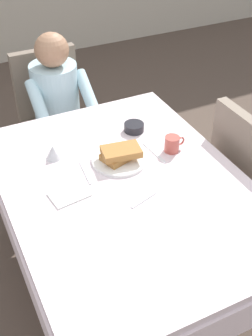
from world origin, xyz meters
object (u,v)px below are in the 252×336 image
at_px(dining_table_main, 126,198).
at_px(syrup_pitcher, 53,152).
at_px(knife_right_of_plate, 154,153).
at_px(chair_right_side, 250,174).
at_px(diner_person, 59,102).
at_px(chair_diner, 53,110).
at_px(breakfast_stack, 120,153).
at_px(bowl_butter, 134,127).
at_px(plate_breakfast, 119,159).
at_px(cup_coffee, 172,144).
at_px(spoon_near_edge, 144,200).
at_px(fork_left_of_plate, 86,173).

xyz_separation_m(dining_table_main, syrup_pitcher, (-0.24, 0.35, 0.13)).
bearing_deg(knife_right_of_plate, chair_right_side, -111.22).
bearing_deg(diner_person, knife_right_of_plate, 105.27).
xyz_separation_m(dining_table_main, chair_diner, (0.00, 1.17, -0.12)).
distance_m(breakfast_stack, bowl_butter, 0.30).
bearing_deg(syrup_pitcher, bowl_butter, 6.01).
bearing_deg(dining_table_main, plate_breakfast, 75.27).
distance_m(chair_right_side, knife_right_of_plate, 0.60).
bearing_deg(plate_breakfast, bowl_butter, 48.34).
bearing_deg(breakfast_stack, bowl_butter, 49.38).
relative_size(diner_person, bowl_butter, 10.18).
distance_m(chair_right_side, syrup_pitcher, 1.10).
bearing_deg(cup_coffee, spoon_near_edge, -138.40).
bearing_deg(bowl_butter, knife_right_of_plate, -90.33).
bearing_deg(chair_diner, breakfast_stack, 92.41).
xyz_separation_m(chair_right_side, cup_coffee, (-0.44, 0.14, 0.25)).
height_order(plate_breakfast, breakfast_stack, breakfast_stack).
bearing_deg(dining_table_main, syrup_pitcher, 124.98).
relative_size(chair_diner, plate_breakfast, 3.32).
bearing_deg(breakfast_stack, cup_coffee, -6.47).
bearing_deg(fork_left_of_plate, cup_coffee, -86.96).
relative_size(breakfast_stack, spoon_near_edge, 1.37).
bearing_deg(fork_left_of_plate, syrup_pitcher, 33.92).
relative_size(diner_person, fork_left_of_plate, 6.22).
distance_m(bowl_butter, syrup_pitcher, 0.48).
xyz_separation_m(breakfast_stack, syrup_pitcher, (-0.29, 0.17, -0.01)).
bearing_deg(fork_left_of_plate, spoon_near_edge, -145.81).
relative_size(dining_table_main, knife_right_of_plate, 7.62).
height_order(bowl_butter, syrup_pitcher, syrup_pitcher).
bearing_deg(chair_diner, spoon_near_edge, 90.64).
bearing_deg(plate_breakfast, dining_table_main, -104.73).
xyz_separation_m(chair_right_side, knife_right_of_plate, (-0.53, 0.16, 0.21)).
height_order(chair_diner, plate_breakfast, chair_diner).
bearing_deg(chair_right_side, plate_breakfast, -104.07).
bearing_deg(fork_left_of_plate, dining_table_main, -132.94).
bearing_deg(chair_diner, fork_left_of_plate, 81.69).
height_order(syrup_pitcher, fork_left_of_plate, syrup_pitcher).
bearing_deg(cup_coffee, breakfast_stack, 173.53).
relative_size(diner_person, plate_breakfast, 4.00).
bearing_deg(syrup_pitcher, chair_right_side, -18.85).
height_order(chair_right_side, bowl_butter, chair_right_side).
distance_m(bowl_butter, spoon_near_edge, 0.58).
xyz_separation_m(fork_left_of_plate, spoon_near_edge, (0.16, -0.30, 0.00)).
distance_m(chair_right_side, bowl_butter, 0.70).
bearing_deg(syrup_pitcher, knife_right_of_plate, -21.04).
height_order(diner_person, bowl_butter, diner_person).
bearing_deg(plate_breakfast, chair_diner, 92.48).
height_order(dining_table_main, fork_left_of_plate, fork_left_of_plate).
xyz_separation_m(diner_person, syrup_pitcher, (-0.25, -0.67, 0.11)).
relative_size(plate_breakfast, spoon_near_edge, 1.87).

